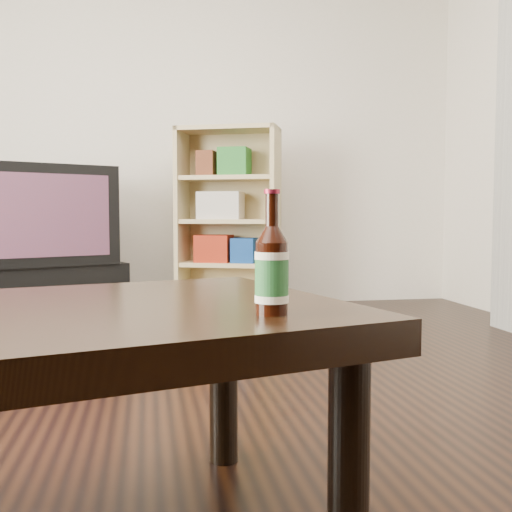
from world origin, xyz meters
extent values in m
cube|color=black|center=(0.00, 0.00, -0.01)|extent=(5.00, 6.00, 0.01)
cube|color=silver|center=(0.00, 3.01, 1.35)|extent=(5.00, 0.02, 2.70)
cube|color=black|center=(-0.58, 2.35, 0.19)|extent=(1.08, 0.85, 0.39)
cube|color=black|center=(-0.58, 2.35, 0.70)|extent=(0.97, 0.82, 0.62)
cube|color=maroon|center=(-0.47, 2.12, 0.70)|extent=(0.62, 0.29, 0.50)
cube|color=tan|center=(0.33, 2.69, 0.65)|extent=(0.15, 0.31, 1.31)
cube|color=tan|center=(0.95, 2.44, 0.65)|extent=(0.15, 0.31, 1.31)
cube|color=tan|center=(0.64, 2.57, 1.29)|extent=(0.77, 0.56, 0.03)
cube|color=tan|center=(0.64, 2.57, 0.02)|extent=(0.77, 0.56, 0.03)
cube|color=tan|center=(0.69, 2.70, 0.65)|extent=(0.67, 0.29, 1.31)
cube|color=tan|center=(0.64, 2.57, 0.35)|extent=(0.71, 0.51, 0.03)
cube|color=tan|center=(0.64, 2.57, 0.65)|extent=(0.71, 0.51, 0.03)
cube|color=tan|center=(0.64, 2.57, 0.95)|extent=(0.71, 0.51, 0.03)
cube|color=maroon|center=(0.54, 2.59, 0.46)|extent=(0.30, 0.28, 0.19)
cube|color=navy|center=(0.74, 2.51, 0.45)|extent=(0.22, 0.25, 0.17)
cube|color=beige|center=(0.58, 2.57, 0.76)|extent=(0.35, 0.30, 0.19)
cube|color=#226D25|center=(0.68, 2.53, 1.07)|extent=(0.26, 0.26, 0.19)
cube|color=#5E2A15|center=(0.50, 2.60, 1.06)|extent=(0.19, 0.23, 0.17)
cylinder|color=black|center=(0.45, -0.55, 0.22)|extent=(0.10, 0.10, 0.45)
cylinder|color=black|center=(0.28, 0.04, 0.22)|extent=(0.10, 0.10, 0.45)
cylinder|color=black|center=(0.30, -0.52, 0.58)|extent=(0.07, 0.07, 0.14)
cylinder|color=#225C27|center=(0.30, -0.52, 0.59)|extent=(0.07, 0.07, 0.08)
cylinder|color=beige|center=(0.30, -0.52, 0.63)|extent=(0.07, 0.07, 0.01)
cylinder|color=beige|center=(0.30, -0.52, 0.55)|extent=(0.07, 0.07, 0.01)
cone|color=black|center=(0.30, -0.52, 0.67)|extent=(0.07, 0.07, 0.03)
cylinder|color=black|center=(0.30, -0.52, 0.71)|extent=(0.03, 0.03, 0.06)
cylinder|color=maroon|center=(0.30, -0.52, 0.75)|extent=(0.03, 0.03, 0.01)
camera|label=1|loc=(0.07, -1.61, 0.70)|focal=42.00mm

